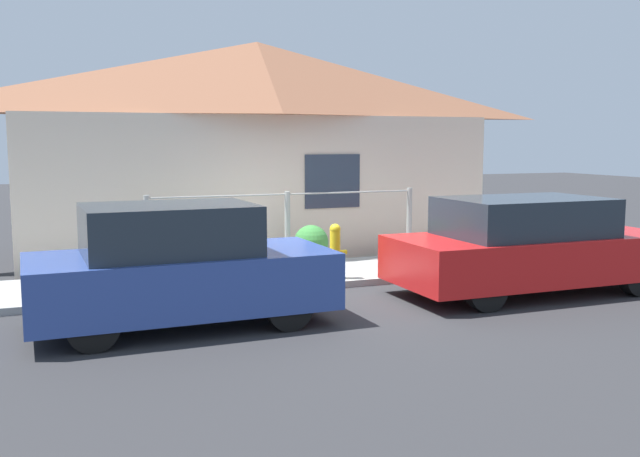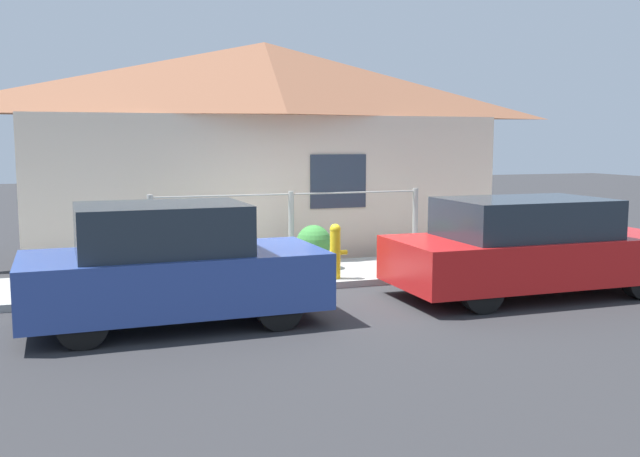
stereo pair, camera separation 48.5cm
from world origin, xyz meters
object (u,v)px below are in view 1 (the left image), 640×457
at_px(fire_hydrant, 335,250).
at_px(car_left, 179,267).
at_px(car_right, 530,246).
at_px(potted_plant_by_fence, 200,257).
at_px(potted_plant_near_hydrant, 311,244).

bearing_deg(fire_hydrant, car_left, -149.78).
relative_size(car_right, potted_plant_by_fence, 7.31).
relative_size(car_left, potted_plant_by_fence, 6.30).
height_order(car_left, fire_hydrant, car_left).
xyz_separation_m(car_left, car_right, (5.17, 0.00, -0.02)).
height_order(car_left, potted_plant_near_hydrant, car_left).
bearing_deg(car_left, fire_hydrant, 28.98).
bearing_deg(potted_plant_by_fence, fire_hydrant, -25.37).
bearing_deg(potted_plant_near_hydrant, potted_plant_by_fence, -178.49).
bearing_deg(potted_plant_near_hydrant, fire_hydrant, -88.24).
distance_m(car_right, fire_hydrant, 2.92).
height_order(fire_hydrant, potted_plant_by_fence, fire_hydrant).
distance_m(fire_hydrant, potted_plant_by_fence, 2.14).
distance_m(car_right, potted_plant_by_fence, 5.05).
relative_size(fire_hydrant, potted_plant_by_fence, 1.49).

